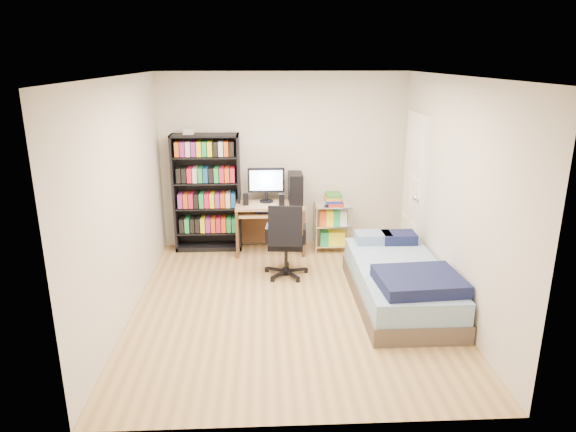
{
  "coord_description": "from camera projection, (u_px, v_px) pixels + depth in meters",
  "views": [
    {
      "loc": [
        -0.28,
        -5.25,
        2.68
      ],
      "look_at": [
        -0.01,
        0.4,
        0.93
      ],
      "focal_mm": 32.0,
      "sensor_mm": 36.0,
      "label": 1
    }
  ],
  "objects": [
    {
      "name": "room",
      "position": [
        291.0,
        198.0,
        5.44
      ],
      "size": [
        3.58,
        4.08,
        2.58
      ],
      "color": "tan",
      "rests_on": "ground"
    },
    {
      "name": "media_shelf",
      "position": [
        207.0,
        192.0,
        7.26
      ],
      "size": [
        0.94,
        0.31,
        1.74
      ],
      "color": "black",
      "rests_on": "room"
    },
    {
      "name": "computer_desk",
      "position": [
        277.0,
        207.0,
        7.26
      ],
      "size": [
        0.95,
        0.55,
        1.2
      ],
      "color": "tan",
      "rests_on": "room"
    },
    {
      "name": "office_chair",
      "position": [
        286.0,
        253.0,
        6.48
      ],
      "size": [
        0.63,
        0.63,
        0.97
      ],
      "rotation": [
        0.0,
        0.0,
        -0.09
      ],
      "color": "black",
      "rests_on": "room"
    },
    {
      "name": "bed",
      "position": [
        400.0,
        282.0,
        5.8
      ],
      "size": [
        0.99,
        1.97,
        0.56
      ],
      "color": "brown",
      "rests_on": "room"
    },
    {
      "name": "wire_cart",
      "position": [
        333.0,
        213.0,
        7.31
      ],
      "size": [
        0.53,
        0.38,
        0.84
      ],
      "rotation": [
        0.0,
        0.0,
        -0.01
      ],
      "color": "white",
      "rests_on": "room"
    },
    {
      "name": "door",
      "position": [
        414.0,
        188.0,
        6.88
      ],
      "size": [
        0.12,
        0.8,
        2.0
      ],
      "color": "white",
      "rests_on": "room"
    }
  ]
}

